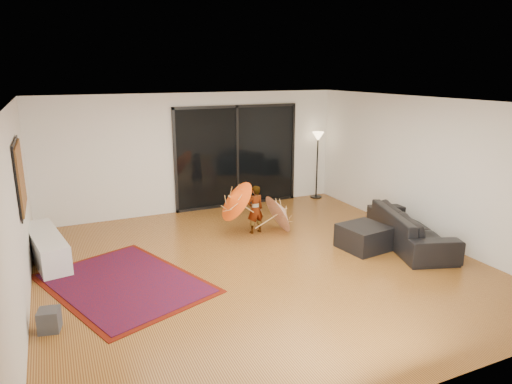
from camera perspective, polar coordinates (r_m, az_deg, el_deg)
floor at (r=7.77m, az=0.53°, el=-9.11°), size 7.00×7.00×0.00m
ceiling at (r=7.11m, az=0.58°, el=11.18°), size 7.00×7.00×0.00m
wall_back at (r=10.53m, az=-7.53°, el=4.87°), size 7.00×0.00×7.00m
wall_front at (r=4.57m, az=19.66°, el=-9.39°), size 7.00×0.00×7.00m
wall_left at (r=6.70m, az=-27.73°, el=-2.54°), size 0.00×7.00×7.00m
wall_right at (r=9.32m, az=20.48°, el=2.75°), size 0.00×7.00×7.00m
sliding_door at (r=10.86m, az=-2.39°, el=4.48°), size 3.06×0.07×2.40m
painting at (r=7.60m, az=-27.40°, el=1.74°), size 0.04×1.28×1.08m
media_console at (r=8.62m, az=-24.70°, el=-6.30°), size 0.73×1.82×0.49m
speaker at (r=6.47m, az=-24.43°, el=-14.38°), size 0.30×0.30×0.29m
persian_rug at (r=7.41m, az=-16.16°, el=-10.89°), size 2.70×3.14×0.02m
sofa at (r=9.00m, az=18.70°, el=-4.25°), size 1.55×2.42×0.66m
ottoman at (r=8.60m, az=13.31°, el=-5.52°), size 0.86×0.86×0.44m
floor_lamp at (r=11.59m, az=7.73°, el=5.70°), size 0.29×0.29×1.69m
child at (r=9.10m, az=-0.10°, el=-2.18°), size 0.38×0.27×0.98m
parasol_orange at (r=8.78m, az=-3.24°, el=-1.17°), size 0.66×0.87×0.89m
parasol_white at (r=9.22m, az=3.68°, el=-1.88°), size 0.53×0.83×0.92m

